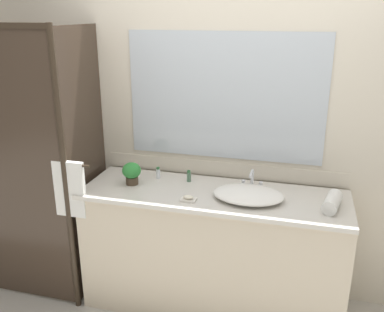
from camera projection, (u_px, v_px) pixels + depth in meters
The scene contains 11 objects.
ground_plane at pixel (211, 304), 3.13m from camera, with size 8.00×8.00×0.00m, color #B7B2A8.
wall_back_with_mirror at pixel (225, 123), 3.02m from camera, with size 4.40×0.06×2.60m.
vanity_cabinet at pixel (213, 250), 3.00m from camera, with size 1.80×0.58×0.90m.
shower_enclosure at pixel (31, 168), 2.94m from camera, with size 1.20×0.59×2.00m.
sink_basin at pixel (248, 194), 2.73m from camera, with size 0.46×0.34×0.07m, color white.
faucet at pixel (252, 183), 2.88m from camera, with size 0.17×0.14×0.14m.
potted_plant at pixel (132, 172), 2.96m from camera, with size 0.13×0.13×0.16m.
soap_dish at pixel (188, 199), 2.72m from camera, with size 0.10×0.07×0.04m.
amenity_bottle_shampoo at pixel (158, 173), 3.08m from camera, with size 0.03×0.03×0.09m.
amenity_bottle_lotion at pixel (189, 176), 3.02m from camera, with size 0.03×0.03×0.08m.
rolled_towel_near_edge at pixel (332, 202), 2.60m from camera, with size 0.09×0.09×0.23m, color white.
Camera 1 is at (0.54, -2.55, 2.06)m, focal length 39.38 mm.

